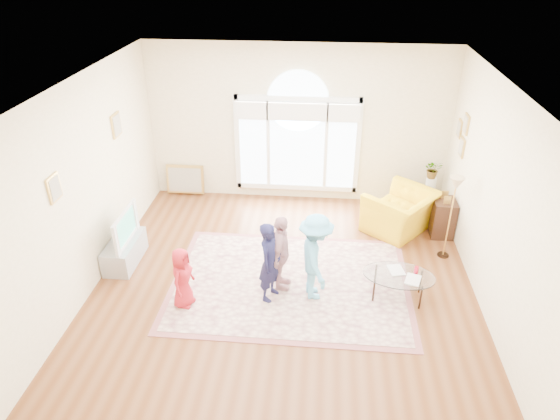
# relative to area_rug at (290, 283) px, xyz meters

# --- Properties ---
(ground) EXTENTS (6.00, 6.00, 0.00)m
(ground) POSITION_rel_area_rug_xyz_m (-0.10, 0.04, -0.01)
(ground) COLOR #5D2F15
(ground) RESTS_ON ground
(room_shell) EXTENTS (6.00, 6.00, 6.00)m
(room_shell) POSITION_rel_area_rug_xyz_m (-0.09, 2.87, 1.56)
(room_shell) COLOR #F2E4BF
(room_shell) RESTS_ON ground
(area_rug) EXTENTS (3.60, 2.60, 0.02)m
(area_rug) POSITION_rel_area_rug_xyz_m (0.00, 0.00, 0.00)
(area_rug) COLOR beige
(area_rug) RESTS_ON ground
(rug_border) EXTENTS (3.80, 2.80, 0.01)m
(rug_border) POSITION_rel_area_rug_xyz_m (0.00, 0.00, -0.00)
(rug_border) COLOR #945354
(rug_border) RESTS_ON ground
(tv_console) EXTENTS (0.45, 1.00, 0.42)m
(tv_console) POSITION_rel_area_rug_xyz_m (-2.85, 0.34, 0.20)
(tv_console) COLOR #9A9DA2
(tv_console) RESTS_ON ground
(television) EXTENTS (0.16, 0.97, 0.56)m
(television) POSITION_rel_area_rug_xyz_m (-2.84, 0.34, 0.69)
(television) COLOR black
(television) RESTS_ON tv_console
(coffee_table) EXTENTS (1.17, 0.84, 0.54)m
(coffee_table) POSITION_rel_area_rug_xyz_m (1.66, -0.19, 0.39)
(coffee_table) COLOR silver
(coffee_table) RESTS_ON ground
(armchair) EXTENTS (1.57, 1.59, 0.78)m
(armchair) POSITION_rel_area_rug_xyz_m (1.92, 1.85, 0.38)
(armchair) COLOR gold
(armchair) RESTS_ON ground
(side_cabinet) EXTENTS (0.40, 0.50, 0.70)m
(side_cabinet) POSITION_rel_area_rug_xyz_m (2.68, 1.77, 0.34)
(side_cabinet) COLOR black
(side_cabinet) RESTS_ON ground
(floor_lamp) EXTENTS (0.31, 0.31, 1.51)m
(floor_lamp) POSITION_rel_area_rug_xyz_m (2.60, 1.04, 1.27)
(floor_lamp) COLOR black
(floor_lamp) RESTS_ON ground
(plant_pedestal) EXTENTS (0.20, 0.20, 0.70)m
(plant_pedestal) POSITION_rel_area_rug_xyz_m (2.60, 2.74, 0.34)
(plant_pedestal) COLOR white
(plant_pedestal) RESTS_ON ground
(potted_plant) EXTENTS (0.34, 0.30, 0.37)m
(potted_plant) POSITION_rel_area_rug_xyz_m (2.60, 2.74, 0.88)
(potted_plant) COLOR #33722D
(potted_plant) RESTS_ON plant_pedestal
(leaning_picture) EXTENTS (0.80, 0.14, 0.62)m
(leaning_picture) POSITION_rel_area_rug_xyz_m (-2.47, 2.94, -0.01)
(leaning_picture) COLOR tan
(leaning_picture) RESTS_ON ground
(child_red) EXTENTS (0.40, 0.52, 0.97)m
(child_red) POSITION_rel_area_rug_xyz_m (-1.55, -0.67, 0.49)
(child_red) COLOR #AF1B27
(child_red) RESTS_ON area_rug
(child_navy) EXTENTS (0.45, 0.55, 1.29)m
(child_navy) POSITION_rel_area_rug_xyz_m (-0.28, -0.38, 0.66)
(child_navy) COLOR #161639
(child_navy) RESTS_ON area_rug
(child_pink) EXTENTS (0.36, 0.76, 1.26)m
(child_pink) POSITION_rel_area_rug_xyz_m (-0.14, -0.12, 0.64)
(child_pink) COLOR #D1989F
(child_pink) RESTS_ON area_rug
(child_blue) EXTENTS (0.71, 1.00, 1.40)m
(child_blue) POSITION_rel_area_rug_xyz_m (0.39, -0.28, 0.71)
(child_blue) COLOR #5AB1DE
(child_blue) RESTS_ON area_rug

